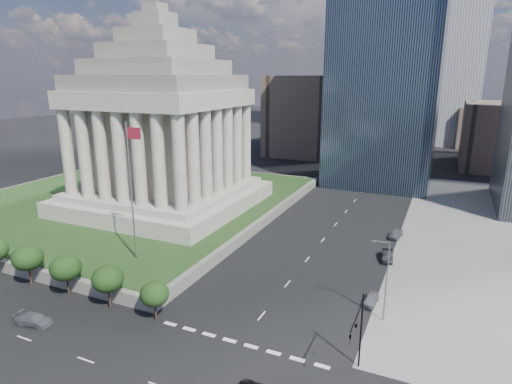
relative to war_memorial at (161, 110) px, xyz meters
The scene contains 15 objects.
ground 65.71m from the war_memorial, 56.82° to the left, with size 500.00×500.00×0.00m, color black.
plaza_terrace 23.35m from the war_memorial, 169.70° to the left, with size 66.00×70.00×1.80m, color #645E56.
plaza_lawn 22.52m from the war_memorial, 169.70° to the left, with size 64.00×68.00×0.10m, color #233D19.
war_memorial is the anchor object (origin of this frame).
flagpole 28.16m from the war_memorial, 63.11° to the right, with size 2.52×0.24×20.00m.
tree_row 38.69m from the war_memorial, 92.53° to the right, with size 53.00×4.00×6.00m, color black, non-canonical shape.
midrise_glass 59.82m from the war_memorial, 52.55° to the left, with size 26.00×26.00×60.00m, color black.
building_filler_ne 105.88m from the war_memorial, 51.17° to the left, with size 20.00×30.00×20.00m, color brown.
building_filler_nw 82.43m from the war_memorial, 87.21° to the left, with size 24.00×30.00×28.00m, color brown.
traffic_signal_ne 60.00m from the war_memorial, 36.42° to the right, with size 0.30×5.74×8.00m.
street_lamp_north 54.92m from the war_memorial, 25.92° to the right, with size 2.13×0.22×10.00m.
suv_grey 46.80m from the war_memorial, 75.33° to the right, with size 1.84×4.54×1.32m, color slate.
parked_sedan_near 53.76m from the war_memorial, 23.41° to the right, with size 1.47×3.64×1.24m, color gray.
parked_sedan_mid 50.23m from the war_memorial, ahead, with size 4.48×1.56×1.48m, color black.
parked_sedan_far 50.27m from the war_memorial, ahead, with size 1.72×4.29×1.46m, color slate.
Camera 1 is at (18.23, -21.95, 27.94)m, focal length 30.00 mm.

